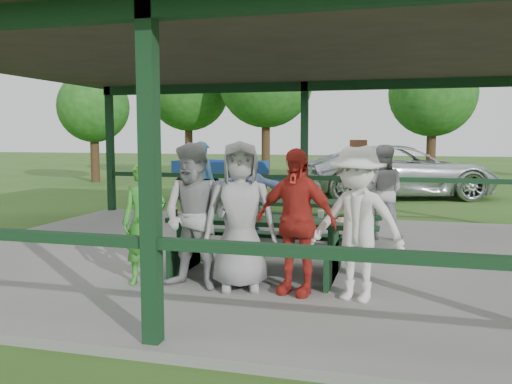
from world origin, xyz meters
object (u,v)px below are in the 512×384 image
(contestant_grey_left, at_px, (195,217))
(farm_trailer, at_px, (220,179))
(contestant_green, at_px, (144,223))
(spectator_lblue, at_px, (247,190))
(contestant_red, at_px, (295,221))
(spectator_blue, at_px, (202,184))
(contestant_grey_mid, at_px, (240,216))
(spectator_grey, at_px, (382,192))
(picnic_table_near, at_px, (259,239))
(pickup_truck, at_px, (401,172))
(contestant_white_fedora, at_px, (357,223))
(picnic_table_far, at_px, (305,217))

(contestant_grey_left, distance_m, farm_trailer, 10.04)
(contestant_green, distance_m, spectator_lblue, 3.71)
(contestant_red, bearing_deg, spectator_lblue, 127.22)
(contestant_green, xyz_separation_m, spectator_blue, (-0.87, 4.29, 0.10))
(contestant_green, height_order, spectator_lblue, spectator_lblue)
(contestant_grey_mid, relative_size, spectator_grey, 1.06)
(picnic_table_near, bearing_deg, pickup_truck, 80.33)
(contestant_grey_mid, xyz_separation_m, contestant_white_fedora, (1.38, -0.09, -0.02))
(picnic_table_near, bearing_deg, picnic_table_far, 82.32)
(picnic_table_far, xyz_separation_m, farm_trailer, (-3.78, 6.68, 0.05))
(contestant_grey_left, height_order, contestant_grey_mid, contestant_grey_mid)
(picnic_table_near, relative_size, spectator_blue, 1.37)
(spectator_lblue, bearing_deg, farm_trailer, -77.42)
(spectator_grey, bearing_deg, farm_trailer, -48.32)
(spectator_lblue, height_order, farm_trailer, spectator_lblue)
(spectator_lblue, distance_m, pickup_truck, 8.19)
(spectator_lblue, xyz_separation_m, farm_trailer, (-2.54, 5.88, -0.29))
(contestant_grey_left, xyz_separation_m, contestant_white_fedora, (1.89, 0.05, -0.00))
(spectator_grey, distance_m, farm_trailer, 7.63)
(contestant_grey_left, bearing_deg, spectator_grey, 70.56)
(picnic_table_far, height_order, contestant_white_fedora, contestant_white_fedora)
(contestant_white_fedora, bearing_deg, picnic_table_far, 126.83)
(contestant_white_fedora, relative_size, farm_trailer, 0.49)
(contestant_white_fedora, height_order, pickup_truck, contestant_white_fedora)
(spectator_grey, relative_size, farm_trailer, 0.46)
(picnic_table_near, xyz_separation_m, contestant_white_fedora, (1.35, -0.86, 0.40))
(picnic_table_near, bearing_deg, contestant_white_fedora, -32.30)
(contestant_green, distance_m, contestant_grey_left, 0.68)
(contestant_white_fedora, bearing_deg, contestant_grey_left, -162.57)
(spectator_lblue, distance_m, farm_trailer, 6.41)
(picnic_table_near, distance_m, contestant_white_fedora, 1.65)
(contestant_green, bearing_deg, picnic_table_near, 24.25)
(picnic_table_near, distance_m, spectator_lblue, 2.99)
(contestant_grey_left, xyz_separation_m, spectator_lblue, (-0.43, 3.71, -0.06))
(spectator_grey, bearing_deg, picnic_table_near, 63.91)
(spectator_blue, relative_size, pickup_truck, 0.29)
(contestant_grey_left, height_order, contestant_red, contestant_grey_left)
(pickup_truck, xyz_separation_m, farm_trailer, (-5.30, -1.83, -0.19))
(picnic_table_near, distance_m, contestant_grey_mid, 0.88)
(spectator_blue, distance_m, pickup_truck, 8.11)
(contestant_white_fedora, height_order, spectator_blue, contestant_white_fedora)
(contestant_red, relative_size, contestant_white_fedora, 0.95)
(picnic_table_far, relative_size, farm_trailer, 0.68)
(contestant_white_fedora, bearing_deg, spectator_blue, 145.00)
(spectator_lblue, height_order, spectator_grey, spectator_grey)
(contestant_red, bearing_deg, picnic_table_far, 110.75)
(contestant_white_fedora, bearing_deg, contestant_red, -169.97)
(contestant_green, distance_m, spectator_blue, 4.37)
(contestant_grey_mid, distance_m, farm_trailer, 10.08)
(picnic_table_near, distance_m, farm_trailer, 9.37)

